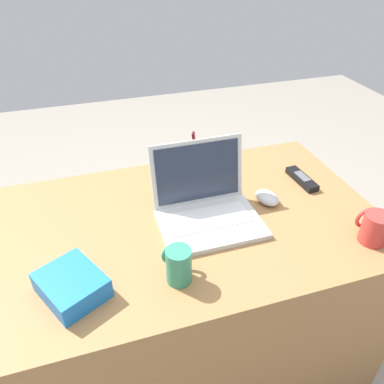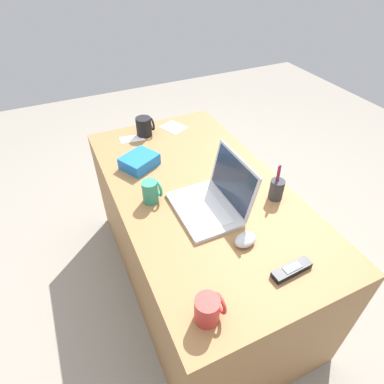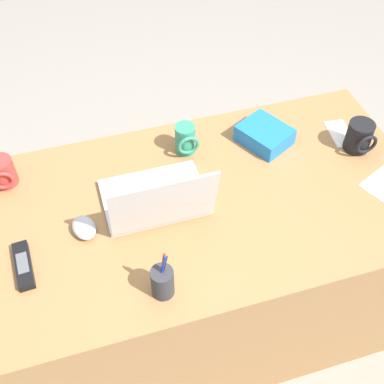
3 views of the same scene
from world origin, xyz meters
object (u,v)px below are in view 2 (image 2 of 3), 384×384
Objects in this scene: pen_holder at (276,189)px; snack_bag at (139,161)px; laptop at (213,200)px; coffee_mug_white at (208,309)px; coffee_mug_tall at (144,126)px; coffee_mug_spare at (151,191)px; computer_mouse at (245,240)px; cordless_phone at (292,270)px.

snack_bag is at bearing -135.74° from pen_holder.
coffee_mug_white is (0.45, -0.25, 0.00)m from laptop.
snack_bag is at bearing -23.33° from coffee_mug_tall.
coffee_mug_spare is at bearing -6.63° from snack_bag.
computer_mouse is at bearing 5.19° from coffee_mug_tall.
laptop is 0.48m from snack_bag.
laptop reaches higher than computer_mouse.
coffee_mug_spare is at bearing -15.54° from coffee_mug_tall.
coffee_mug_tall is at bearing 156.67° from snack_bag.
pen_holder is at bearing 44.26° from snack_bag.
coffee_mug_tall reaches higher than computer_mouse.
computer_mouse is 0.60× the size of cordless_phone.
coffee_mug_white is at bearing -29.33° from laptop.
laptop is at bearing 55.10° from coffee_mug_spare.
coffee_mug_spare is 0.66× the size of cordless_phone.
snack_bag is (-0.89, 0.06, -0.02)m from coffee_mug_white.
cordless_phone is 0.91m from snack_bag.
pen_holder is at bearing 152.25° from cordless_phone.
pen_holder is (-0.36, 0.19, 0.04)m from cordless_phone.
snack_bag reaches higher than cordless_phone.
snack_bag reaches higher than computer_mouse.
computer_mouse is 0.47m from coffee_mug_spare.
laptop reaches higher than pen_holder.
cordless_phone is at bearing 13.50° from laptop.
coffee_mug_spare is 0.61× the size of pen_holder.
laptop reaches higher than coffee_mug_tall.
laptop is 1.85× the size of pen_holder.
cordless_phone is (1.16, 0.17, -0.04)m from coffee_mug_tall.
coffee_mug_white is 0.56× the size of pen_holder.
coffee_mug_white is at bearing -85.12° from cordless_phone.
laptop is 3.36× the size of computer_mouse.
coffee_mug_white is at bearing -54.27° from pen_holder.
coffee_mug_white is 1.20m from coffee_mug_tall.
pen_holder is at bearing 125.73° from coffee_mug_white.
snack_bag is at bearing 176.20° from coffee_mug_white.
laptop is 0.43m from cordless_phone.
coffee_mug_white is 0.36m from cordless_phone.
coffee_mug_white is 0.62× the size of cordless_phone.
computer_mouse is 0.97× the size of coffee_mug_white.
coffee_mug_white is at bearing -2.49° from coffee_mug_spare.
computer_mouse is at bearing 5.33° from laptop.
laptop is 1.93× the size of snack_bag.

